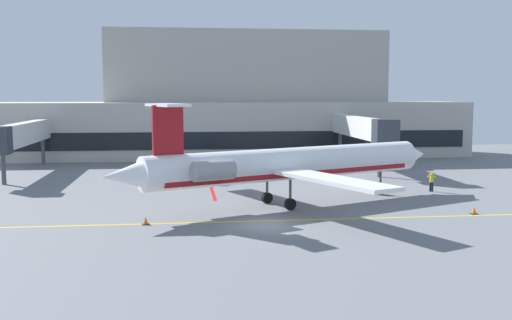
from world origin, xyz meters
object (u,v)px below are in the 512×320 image
Objects in this scene: marshaller at (432,181)px; baggage_tug at (218,163)px; pushback_tractor at (195,172)px; regional_jet at (286,164)px; fuel_tank at (374,155)px.

baggage_tug is at bearing 135.78° from marshaller.
pushback_tractor reaches higher than baggage_tug.
pushback_tractor is (-6.89, 14.01, -2.32)m from regional_jet.
fuel_tank is (18.64, -0.37, 0.73)m from baggage_tug.
regional_jet reaches higher than baggage_tug.
marshaller is (-0.31, -17.47, -0.61)m from fuel_tank.
fuel_tank reaches higher than pushback_tractor.
fuel_tank is (14.62, 22.73, -1.75)m from regional_jet.
regional_jet reaches higher than fuel_tank.
regional_jet is 3.33× the size of fuel_tank.
fuel_tank is at bearing 57.25° from regional_jet.
regional_jet is at bearing -80.12° from baggage_tug.
regional_jet is at bearing -122.75° from fuel_tank.
baggage_tug is 0.98× the size of pushback_tractor.
pushback_tractor is 22.94m from marshaller.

